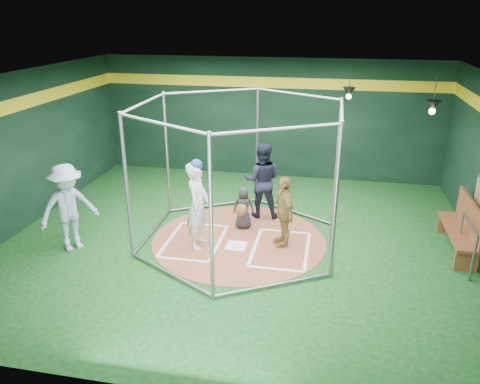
% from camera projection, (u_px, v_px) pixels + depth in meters
% --- Properties ---
extents(room_shell, '(10.10, 9.10, 3.53)m').
position_uv_depth(room_shell, '(239.00, 164.00, 9.66)').
color(room_shell, '#0D3912').
rests_on(room_shell, ground).
extents(clay_disc, '(3.80, 3.80, 0.01)m').
position_uv_depth(clay_disc, '(239.00, 240.00, 10.29)').
color(clay_disc, brown).
rests_on(clay_disc, ground).
extents(home_plate, '(0.43, 0.43, 0.01)m').
position_uv_depth(home_plate, '(236.00, 246.00, 10.01)').
color(home_plate, white).
rests_on(home_plate, clay_disc).
extents(batter_box_left, '(1.17, 1.77, 0.01)m').
position_uv_depth(batter_box_left, '(194.00, 241.00, 10.23)').
color(batter_box_left, white).
rests_on(batter_box_left, clay_disc).
extents(batter_box_right, '(1.17, 1.77, 0.01)m').
position_uv_depth(batter_box_right, '(281.00, 249.00, 9.88)').
color(batter_box_right, white).
rests_on(batter_box_right, clay_disc).
extents(batting_cage, '(4.05, 4.67, 3.00)m').
position_uv_depth(batting_cage, '(239.00, 176.00, 9.75)').
color(batting_cage, gray).
rests_on(batting_cage, ground).
extents(pendant_lamp_near, '(0.34, 0.34, 0.90)m').
position_uv_depth(pendant_lamp_near, '(349.00, 92.00, 12.19)').
color(pendant_lamp_near, black).
rests_on(pendant_lamp_near, room_shell).
extents(pendant_lamp_far, '(0.34, 0.34, 0.90)m').
position_uv_depth(pendant_lamp_far, '(433.00, 106.00, 10.39)').
color(pendant_lamp_far, black).
rests_on(pendant_lamp_far, room_shell).
extents(batter_figure, '(0.45, 0.68, 1.93)m').
position_uv_depth(batter_figure, '(198.00, 204.00, 9.69)').
color(batter_figure, silver).
rests_on(batter_figure, clay_disc).
extents(visitor_leopard, '(0.72, 0.97, 1.53)m').
position_uv_depth(visitor_leopard, '(284.00, 211.00, 9.82)').
color(visitor_leopard, tan).
rests_on(visitor_leopard, clay_disc).
extents(catcher_figure, '(0.54, 0.59, 1.00)m').
position_uv_depth(catcher_figure, '(243.00, 208.00, 10.67)').
color(catcher_figure, black).
rests_on(catcher_figure, clay_disc).
extents(umpire, '(0.95, 0.76, 1.84)m').
position_uv_depth(umpire, '(262.00, 180.00, 11.17)').
color(umpire, black).
rests_on(umpire, clay_disc).
extents(bystander_blue, '(1.31, 1.37, 1.87)m').
position_uv_depth(bystander_blue, '(68.00, 208.00, 9.61)').
color(bystander_blue, '#92A8C1').
rests_on(bystander_blue, ground).
extents(dugout_bench, '(0.45, 1.92, 1.12)m').
position_uv_depth(dugout_bench, '(463.00, 226.00, 9.63)').
color(dugout_bench, brown).
rests_on(dugout_bench, ground).
extents(steel_railing, '(0.05, 1.10, 0.95)m').
position_uv_depth(steel_railing, '(468.00, 238.00, 9.00)').
color(steel_railing, gray).
rests_on(steel_railing, ground).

